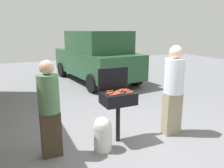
# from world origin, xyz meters

# --- Properties ---
(ground_plane) EXTENTS (24.00, 24.00, 0.00)m
(ground_plane) POSITION_xyz_m (0.00, 0.00, 0.00)
(ground_plane) COLOR slate
(bbq_grill) EXTENTS (0.60, 0.44, 0.96)m
(bbq_grill) POSITION_xyz_m (-0.18, 0.10, 0.82)
(bbq_grill) COLOR black
(bbq_grill) RESTS_ON ground
(grill_lid_open) EXTENTS (0.60, 0.05, 0.42)m
(grill_lid_open) POSITION_xyz_m (-0.18, 0.32, 1.17)
(grill_lid_open) COLOR black
(grill_lid_open) RESTS_ON bbq_grill
(hot_dog_0) EXTENTS (0.13, 0.03, 0.03)m
(hot_dog_0) POSITION_xyz_m (-0.34, 0.10, 0.98)
(hot_dog_0) COLOR #B74C33
(hot_dog_0) RESTS_ON bbq_grill
(hot_dog_1) EXTENTS (0.13, 0.03, 0.03)m
(hot_dog_1) POSITION_xyz_m (-0.06, 0.23, 0.98)
(hot_dog_1) COLOR #AD4228
(hot_dog_1) RESTS_ON bbq_grill
(hot_dog_2) EXTENTS (0.13, 0.03, 0.03)m
(hot_dog_2) POSITION_xyz_m (-0.30, 0.22, 0.98)
(hot_dog_2) COLOR #B74C33
(hot_dog_2) RESTS_ON bbq_grill
(hot_dog_3) EXTENTS (0.13, 0.04, 0.03)m
(hot_dog_3) POSITION_xyz_m (-0.37, 0.07, 0.98)
(hot_dog_3) COLOR #B74C33
(hot_dog_3) RESTS_ON bbq_grill
(hot_dog_4) EXTENTS (0.13, 0.03, 0.03)m
(hot_dog_4) POSITION_xyz_m (-0.23, 0.04, 0.98)
(hot_dog_4) COLOR #AD4228
(hot_dog_4) RESTS_ON bbq_grill
(hot_dog_5) EXTENTS (0.13, 0.03, 0.03)m
(hot_dog_5) POSITION_xyz_m (-0.01, 0.08, 0.98)
(hot_dog_5) COLOR #AD4228
(hot_dog_5) RESTS_ON bbq_grill
(hot_dog_6) EXTENTS (0.13, 0.04, 0.03)m
(hot_dog_6) POSITION_xyz_m (0.01, 0.01, 0.98)
(hot_dog_6) COLOR #B74C33
(hot_dog_6) RESTS_ON bbq_grill
(hot_dog_7) EXTENTS (0.13, 0.04, 0.03)m
(hot_dog_7) POSITION_xyz_m (-0.02, 0.19, 0.98)
(hot_dog_7) COLOR #AD4228
(hot_dog_7) RESTS_ON bbq_grill
(hot_dog_8) EXTENTS (0.13, 0.03, 0.03)m
(hot_dog_8) POSITION_xyz_m (-0.35, -0.04, 0.98)
(hot_dog_8) COLOR #C6593D
(hot_dog_8) RESTS_ON bbq_grill
(hot_dog_9) EXTENTS (0.13, 0.03, 0.03)m
(hot_dog_9) POSITION_xyz_m (-0.19, 0.11, 0.98)
(hot_dog_9) COLOR #C6593D
(hot_dog_9) RESTS_ON bbq_grill
(hot_dog_10) EXTENTS (0.13, 0.03, 0.03)m
(hot_dog_10) POSITION_xyz_m (-0.04, -0.06, 0.98)
(hot_dog_10) COLOR #AD4228
(hot_dog_10) RESTS_ON bbq_grill
(hot_dog_11) EXTENTS (0.13, 0.04, 0.03)m
(hot_dog_11) POSITION_xyz_m (-0.26, 0.01, 0.98)
(hot_dog_11) COLOR #AD4228
(hot_dog_11) RESTS_ON bbq_grill
(hot_dog_12) EXTENTS (0.13, 0.03, 0.03)m
(hot_dog_12) POSITION_xyz_m (-0.20, -0.03, 0.98)
(hot_dog_12) COLOR #AD4228
(hot_dog_12) RESTS_ON bbq_grill
(hot_dog_13) EXTENTS (0.13, 0.03, 0.03)m
(hot_dog_13) POSITION_xyz_m (-0.01, 0.13, 0.98)
(hot_dog_13) COLOR #B74C33
(hot_dog_13) RESTS_ON bbq_grill
(hot_dog_14) EXTENTS (0.13, 0.04, 0.03)m
(hot_dog_14) POSITION_xyz_m (-0.14, 0.14, 0.98)
(hot_dog_14) COLOR #B74C33
(hot_dog_14) RESTS_ON bbq_grill
(propane_tank) EXTENTS (0.32, 0.32, 0.62)m
(propane_tank) POSITION_xyz_m (-0.57, -0.09, 0.32)
(propane_tank) COLOR silver
(propane_tank) RESTS_ON ground
(person_left) EXTENTS (0.34, 0.34, 1.63)m
(person_left) POSITION_xyz_m (-1.41, 0.10, 0.88)
(person_left) COLOR #3F3323
(person_left) RESTS_ON ground
(person_right) EXTENTS (0.38, 0.38, 1.79)m
(person_right) POSITION_xyz_m (0.95, -0.06, 0.97)
(person_right) COLOR gray
(person_right) RESTS_ON ground
(parked_minivan) EXTENTS (2.45, 4.59, 2.02)m
(parked_minivan) POSITION_xyz_m (1.24, 5.05, 1.03)
(parked_minivan) COLOR #234C2D
(parked_minivan) RESTS_ON ground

